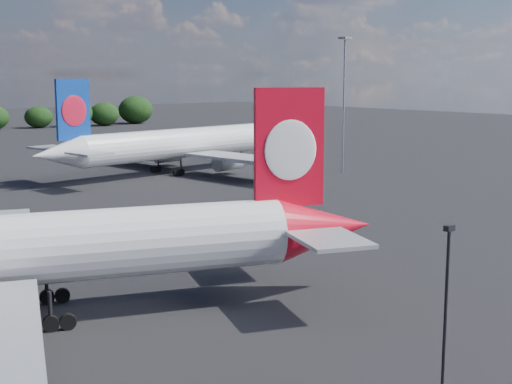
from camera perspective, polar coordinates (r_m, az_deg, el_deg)
qantas_airliner at (r=49.57m, az=-16.79°, el=-4.50°), size 45.15×43.44×15.29m
china_southern_airliner at (r=117.91m, az=-6.86°, el=3.75°), size 47.72×45.44×15.56m
apron_lamp_post at (r=35.92m, az=14.95°, el=-8.76°), size 0.55×0.30×9.17m
floodlight_mast_near at (r=118.68m, az=7.07°, el=8.44°), size 1.60×1.60×22.19m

